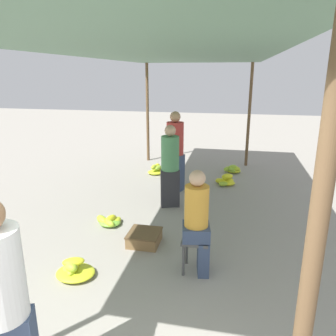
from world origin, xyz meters
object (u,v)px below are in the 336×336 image
Objects in this scene: banana_pile_left_0 at (74,270)px; shopper_walking_mid at (170,165)px; vendor_foreground at (2,305)px; banana_pile_left_2 at (156,170)px; stool at (196,245)px; banana_pile_right_0 at (226,181)px; banana_pile_left_1 at (109,221)px; banana_pile_right_1 at (232,169)px; shopper_walking_far at (175,150)px; vendor_seated at (198,220)px; crate_near at (144,238)px.

banana_pile_left_0 is 2.68m from shopper_walking_mid.
vendor_foreground is 6.09m from banana_pile_left_2.
banana_pile_left_2 is at bearing 110.41° from stool.
banana_pile_right_0 is (1.76, 3.95, 0.00)m from banana_pile_left_0.
banana_pile_left_0 is at bearing 101.86° from vendor_foreground.
banana_pile_right_1 reaches higher than banana_pile_left_1.
shopper_walking_far is (0.66, 3.41, 0.80)m from banana_pile_left_0.
banana_pile_left_2 is 1.45m from shopper_walking_far.
vendor_foreground is 3.48× the size of banana_pile_left_1.
shopper_walking_far is (0.33, 5.00, 0.01)m from vendor_foreground.
vendor_seated is at bearing -9.45° from stool.
banana_pile_right_0 is at bearing 75.60° from vendor_foreground.
shopper_walking_mid is (-0.74, 2.04, 0.45)m from stool.
stool reaches higher than crate_near.
banana_pile_right_1 is at bearing 72.65° from crate_near.
stool is at bearing 60.45° from vendor_foreground.
crate_near is at bearing -79.27° from banana_pile_left_2.
stool is at bearing -95.08° from banana_pile_right_1.
vendor_foreground is 3.79× the size of banana_pile_left_2.
banana_pile_left_1 is (-0.09, 1.45, -0.02)m from banana_pile_left_0.
vendor_foreground is 4.09m from shopper_walking_mid.
shopper_walking_mid is at bearing 110.46° from vendor_seated.
vendor_seated is at bearing 59.96° from vendor_foreground.
banana_pile_right_0 is 0.98m from banana_pile_right_1.
crate_near is (-0.83, 0.54, -0.27)m from stool.
vendor_foreground is at bearing -97.00° from crate_near.
stool is (1.15, 2.03, -0.51)m from vendor_foreground.
banana_pile_right_1 is 0.30× the size of shopper_walking_mid.
shopper_walking_far is at bearing -153.87° from banana_pile_right_0.
vendor_foreground reaches higher than vendor_seated.
banana_pile_left_1 is 1.09× the size of banana_pile_left_2.
shopper_walking_far reaches higher than banana_pile_left_0.
banana_pile_left_1 is 1.03× the size of crate_near.
shopper_walking_mid is (0.09, 1.50, 0.72)m from crate_near.
banana_pile_right_0 is at bearing 26.13° from shopper_walking_far.
stool is at bearing -74.56° from shopper_walking_far.
vendor_seated is 2.80× the size of banana_pile_left_1.
banana_pile_right_0 reaches higher than crate_near.
vendor_seated reaches higher than banana_pile_left_2.
stool reaches higher than banana_pile_right_1.
banana_pile_right_1 is (0.12, 0.97, 0.01)m from banana_pile_right_0.
vendor_seated is 0.87× the size of shopper_walking_mid.
vendor_foreground is at bearing -103.37° from banana_pile_right_1.
shopper_walking_far is (-1.22, -1.51, 0.79)m from banana_pile_right_1.
banana_pile_left_1 is 0.31× the size of shopper_walking_mid.
banana_pile_right_1 reaches higher than crate_near.
banana_pile_left_1 is 2.25m from shopper_walking_far.
stool is at bearing 16.27° from banana_pile_left_0.
shopper_walking_mid is 0.92× the size of shopper_walking_far.
banana_pile_left_0 is 5.27m from banana_pile_right_1.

